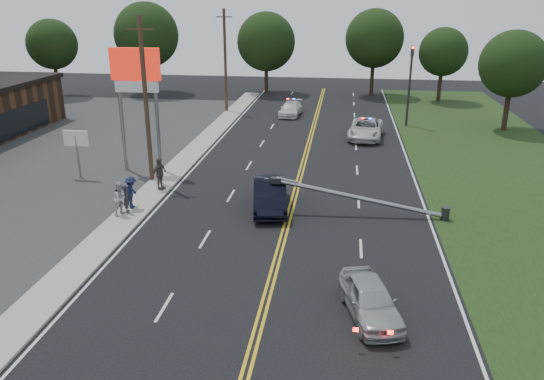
# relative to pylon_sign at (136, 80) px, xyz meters

# --- Properties ---
(ground) EXTENTS (120.00, 120.00, 0.00)m
(ground) POSITION_rel_pylon_sign_xyz_m (10.50, -14.00, -6.00)
(ground) COLOR black
(ground) RESTS_ON ground
(sidewalk) EXTENTS (1.80, 70.00, 0.12)m
(sidewalk) POSITION_rel_pylon_sign_xyz_m (2.10, -4.00, -5.94)
(sidewalk) COLOR #9F9990
(sidewalk) RESTS_ON ground
(grass_verge) EXTENTS (12.00, 80.00, 0.01)m
(grass_verge) POSITION_rel_pylon_sign_xyz_m (24.00, -4.00, -5.99)
(grass_verge) COLOR black
(grass_verge) RESTS_ON ground
(centerline_yellow) EXTENTS (0.36, 80.00, 0.00)m
(centerline_yellow) POSITION_rel_pylon_sign_xyz_m (10.50, -4.00, -5.99)
(centerline_yellow) COLOR gold
(centerline_yellow) RESTS_ON ground
(pylon_sign) EXTENTS (3.20, 0.35, 8.00)m
(pylon_sign) POSITION_rel_pylon_sign_xyz_m (0.00, 0.00, 0.00)
(pylon_sign) COLOR gray
(pylon_sign) RESTS_ON ground
(small_sign) EXTENTS (1.60, 0.14, 3.10)m
(small_sign) POSITION_rel_pylon_sign_xyz_m (-3.50, -2.00, -3.66)
(small_sign) COLOR gray
(small_sign) RESTS_ON ground
(traffic_signal) EXTENTS (0.28, 0.41, 7.05)m
(traffic_signal) POSITION_rel_pylon_sign_xyz_m (18.80, 16.00, -1.79)
(traffic_signal) COLOR #2D2D30
(traffic_signal) RESTS_ON ground
(fallen_streetlight) EXTENTS (9.36, 0.44, 1.91)m
(fallen_streetlight) POSITION_rel_pylon_sign_xyz_m (14.69, -6.00, -5.08)
(fallen_streetlight) COLOR #2D2D30
(fallen_streetlight) RESTS_ON ground
(utility_pole_mid) EXTENTS (1.60, 0.28, 10.00)m
(utility_pole_mid) POSITION_rel_pylon_sign_xyz_m (1.30, -2.00, -0.91)
(utility_pole_mid) COLOR #382619
(utility_pole_mid) RESTS_ON ground
(utility_pole_far) EXTENTS (1.60, 0.28, 10.00)m
(utility_pole_far) POSITION_rel_pylon_sign_xyz_m (1.30, 20.00, -0.91)
(utility_pole_far) COLOR #382619
(utility_pole_far) RESTS_ON ground
(tree_4) EXTENTS (5.64, 5.64, 8.78)m
(tree_4) POSITION_rel_pylon_sign_xyz_m (-20.19, 26.03, -0.05)
(tree_4) COLOR black
(tree_4) RESTS_ON ground
(tree_5) EXTENTS (7.52, 7.52, 10.59)m
(tree_5) POSITION_rel_pylon_sign_xyz_m (-10.34, 29.84, 0.83)
(tree_5) COLOR black
(tree_5) RESTS_ON ground
(tree_6) EXTENTS (6.88, 6.88, 9.50)m
(tree_6) POSITION_rel_pylon_sign_xyz_m (3.66, 31.75, 0.05)
(tree_6) COLOR black
(tree_6) RESTS_ON ground
(tree_7) EXTENTS (6.67, 6.67, 9.88)m
(tree_7) POSITION_rel_pylon_sign_xyz_m (16.27, 31.76, 0.53)
(tree_7) COLOR black
(tree_7) RESTS_ON ground
(tree_8) EXTENTS (5.23, 5.23, 8.02)m
(tree_8) POSITION_rel_pylon_sign_xyz_m (23.58, 28.84, -0.61)
(tree_8) COLOR black
(tree_8) RESTS_ON ground
(tree_9) EXTENTS (5.60, 5.60, 8.49)m
(tree_9) POSITION_rel_pylon_sign_xyz_m (27.10, 15.40, -0.32)
(tree_9) COLOR black
(tree_9) RESTS_ON ground
(crashed_sedan) EXTENTS (2.49, 5.21, 1.65)m
(crashed_sedan) POSITION_rel_pylon_sign_xyz_m (9.35, -5.66, -5.17)
(crashed_sedan) COLOR black
(crashed_sedan) RESTS_ON ground
(waiting_sedan) EXTENTS (2.61, 4.29, 1.37)m
(waiting_sedan) POSITION_rel_pylon_sign_xyz_m (14.38, -15.52, -5.31)
(waiting_sedan) COLOR #A8ACB0
(waiting_sedan) RESTS_ON ground
(emergency_a) EXTENTS (3.19, 5.87, 1.56)m
(emergency_a) POSITION_rel_pylon_sign_xyz_m (15.00, 10.88, -5.22)
(emergency_a) COLOR silver
(emergency_a) RESTS_ON ground
(emergency_b) EXTENTS (2.16, 4.67, 1.32)m
(emergency_b) POSITION_rel_pylon_sign_xyz_m (7.95, 18.96, -5.34)
(emergency_b) COLOR silver
(emergency_b) RESTS_ON ground
(bystander_a) EXTENTS (0.56, 0.66, 1.53)m
(bystander_a) POSITION_rel_pylon_sign_xyz_m (1.93, -7.48, -5.11)
(bystander_a) COLOR #2B2A32
(bystander_a) RESTS_ON sidewalk
(bystander_b) EXTENTS (0.97, 1.07, 1.81)m
(bystander_b) POSITION_rel_pylon_sign_xyz_m (1.76, -7.82, -4.97)
(bystander_b) COLOR #AFB0B4
(bystander_b) RESTS_ON sidewalk
(bystander_c) EXTENTS (0.76, 1.20, 1.77)m
(bystander_c) POSITION_rel_pylon_sign_xyz_m (1.95, -6.83, -4.99)
(bystander_c) COLOR #192040
(bystander_c) RESTS_ON sidewalk
(bystander_d) EXTENTS (0.83, 1.25, 1.97)m
(bystander_d) POSITION_rel_pylon_sign_xyz_m (2.47, -3.75, -4.89)
(bystander_d) COLOR #594C47
(bystander_d) RESTS_ON sidewalk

